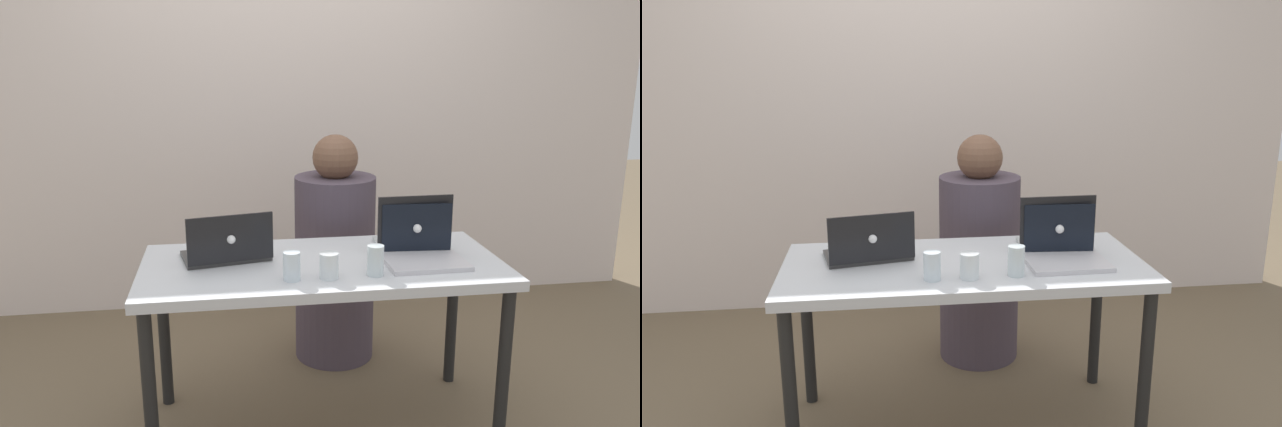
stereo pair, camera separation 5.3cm
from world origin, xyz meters
TOP-DOWN VIEW (x-y plane):
  - ground_plane at (0.00, 0.00)m, footprint 12.00×12.00m
  - back_wall at (0.00, 1.45)m, footprint 4.50×0.10m
  - desk at (0.00, 0.00)m, footprint 1.42×0.66m
  - person_at_center at (0.16, 0.64)m, footprint 0.48×0.48m
  - laptop_front_right at (0.39, -0.04)m, footprint 0.32×0.29m
  - laptop_back_left at (-0.37, 0.07)m, footprint 0.37×0.27m
  - laptop_back_right at (0.39, 0.10)m, footprint 0.30×0.26m
  - water_glass_right at (0.17, -0.18)m, footprint 0.06×0.06m
  - water_glass_center at (-0.01, -0.19)m, footprint 0.07×0.07m
  - water_glass_left at (-0.14, -0.19)m, footprint 0.06×0.06m

SIDE VIEW (x-z plane):
  - ground_plane at x=0.00m, z-range 0.00..0.00m
  - person_at_center at x=0.16m, z-range -0.06..1.08m
  - desk at x=0.00m, z-range 0.29..1.02m
  - water_glass_center at x=-0.01m, z-range 0.72..0.82m
  - laptop_back_left at x=-0.37m, z-range 0.67..0.88m
  - water_glass_left at x=-0.14m, z-range 0.72..0.83m
  - laptop_back_right at x=0.39m, z-range 0.67..0.88m
  - water_glass_right at x=0.17m, z-range 0.72..0.84m
  - laptop_front_right at x=0.39m, z-range 0.66..0.90m
  - back_wall at x=0.00m, z-range 0.00..2.31m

